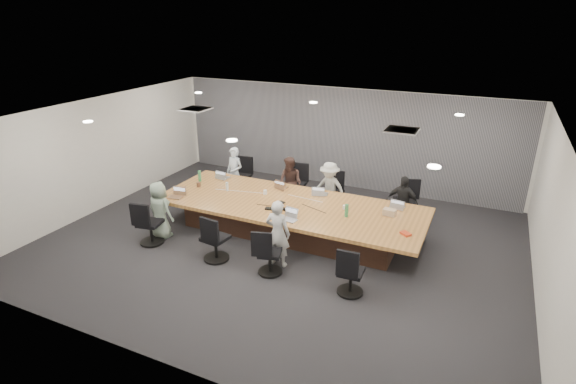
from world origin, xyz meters
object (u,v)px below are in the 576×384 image
at_px(laptop_1, 281,187).
at_px(mug_brown, 199,185).
at_px(chair_3, 404,205).
at_px(bottle_green_left, 200,176).
at_px(person_2, 329,189).
at_px(conference_table, 290,217).
at_px(chair_5, 215,242).
at_px(chair_1, 296,187).
at_px(chair_6, 270,256).
at_px(chair_2, 334,195).
at_px(laptop_2, 321,194).
at_px(bottle_clear, 227,187).
at_px(person_1, 290,183).
at_px(person_6, 278,233).
at_px(person_0, 235,173).
at_px(stapler, 283,209).
at_px(bottle_green_right, 347,211).
at_px(canvas_bag, 390,212).
at_px(chair_4, 150,226).
at_px(laptop_4, 175,197).
at_px(laptop_0, 223,177).
at_px(snack_packet, 406,234).
at_px(person_4, 160,210).
at_px(chair_0, 242,179).
at_px(laptop_6, 290,220).
at_px(person_3, 402,202).
at_px(laptop_3, 397,207).

xyz_separation_m(laptop_1, mug_brown, (-1.85, -0.81, 0.05)).
height_order(chair_3, bottle_green_left, bottle_green_left).
distance_m(chair_3, person_2, 1.83).
height_order(conference_table, chair_5, chair_5).
relative_size(chair_1, chair_5, 1.05).
bearing_deg(chair_6, bottle_green_left, 130.04).
height_order(chair_2, laptop_2, laptop_2).
height_order(chair_6, bottle_clear, bottle_clear).
xyz_separation_m(chair_5, mug_brown, (-1.57, 1.69, 0.39)).
bearing_deg(person_1, person_6, -61.25).
bearing_deg(bottle_clear, person_0, 114.05).
xyz_separation_m(person_1, stapler, (0.62, -1.74, 0.10)).
relative_size(person_6, bottle_green_right, 5.05).
xyz_separation_m(conference_table, canvas_bag, (2.17, 0.30, 0.41)).
relative_size(chair_1, mug_brown, 7.20).
xyz_separation_m(person_2, person_6, (-0.09, -2.70, 0.02)).
xyz_separation_m(conference_table, person_6, (0.36, -1.35, 0.29)).
bearing_deg(chair_4, laptop_4, 79.32).
bearing_deg(laptop_0, person_2, -163.02).
xyz_separation_m(chair_4, snack_packet, (5.20, 1.25, 0.36)).
relative_size(person_0, snack_packet, 6.99).
bearing_deg(mug_brown, chair_6, -31.10).
distance_m(laptop_0, mug_brown, 0.83).
xyz_separation_m(chair_4, person_4, (0.00, 0.35, 0.25)).
relative_size(chair_6, laptop_4, 2.24).
bearing_deg(canvas_bag, stapler, -162.13).
bearing_deg(bottle_green_left, person_4, -86.45).
height_order(chair_0, chair_5, chair_5).
bearing_deg(chair_3, bottle_green_left, -2.86).
relative_size(chair_3, chair_6, 1.17).
relative_size(person_2, person_6, 0.97).
bearing_deg(snack_packet, bottle_clear, 173.24).
relative_size(chair_0, laptop_6, 2.67).
height_order(chair_2, chair_6, chair_2).
height_order(chair_5, stapler, chair_5).
height_order(person_3, laptop_4, person_3).
relative_size(bottle_green_right, snack_packet, 1.38).
relative_size(chair_1, person_0, 0.61).
bearing_deg(laptop_3, chair_5, 45.04).
height_order(chair_2, laptop_6, laptop_6).
relative_size(chair_0, laptop_4, 2.43).
height_order(laptop_6, bottle_green_right, bottle_green_right).
xyz_separation_m(laptop_6, bottle_clear, (-2.03, 0.87, 0.10)).
height_order(chair_1, person_2, person_2).
bearing_deg(person_4, chair_1, -114.31).
bearing_deg(chair_4, canvas_bag, 12.32).
bearing_deg(laptop_6, chair_6, -81.36).
relative_size(person_2, canvas_bag, 5.16).
xyz_separation_m(person_4, mug_brown, (0.10, 1.34, 0.15)).
bearing_deg(person_2, person_0, -174.73).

